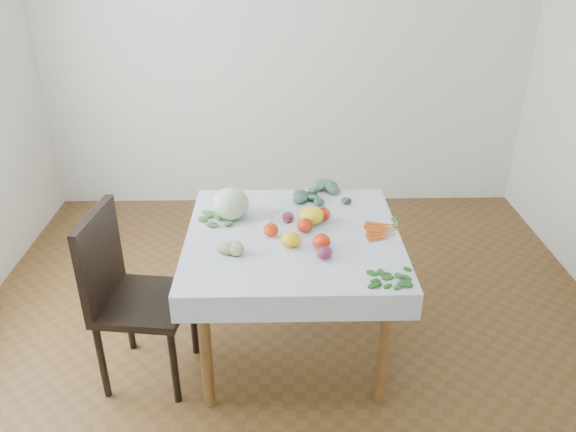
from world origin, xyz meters
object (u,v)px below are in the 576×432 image
Objects in this scene: chair at (125,288)px; cabbage at (231,203)px; table at (293,251)px; heirloom_back at (311,215)px; carrot_bunch at (383,230)px.

chair is 4.96× the size of cabbage.
table is 7.28× the size of heirloom_back.
table is 5.07× the size of cabbage.
carrot_bunch is (0.38, -0.11, -0.04)m from heirloom_back.
table is 0.49m from carrot_bunch.
table is 0.89m from chair.
cabbage is (0.53, 0.39, 0.28)m from chair.
cabbage is 1.44× the size of heirloom_back.
heirloom_back is at bearing 18.09° from chair.
chair is 0.71m from cabbage.
carrot_bunch is at bearing -13.00° from cabbage.
heirloom_back is (0.10, 0.12, 0.15)m from table.
chair is at bearing -161.91° from heirloom_back.
heirloom_back is at bearing 163.14° from carrot_bunch.
heirloom_back is at bearing -9.60° from cabbage.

